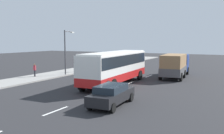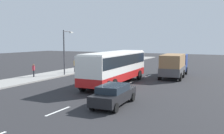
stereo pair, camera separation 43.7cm
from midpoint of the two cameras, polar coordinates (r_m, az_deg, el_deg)
ground_plane at (r=26.69m, az=-1.13°, el=-3.65°), size 120.00×120.00×0.00m
sidewalk_curb at (r=32.02m, az=-15.98°, el=-2.11°), size 80.00×4.00×0.15m
lane_centreline at (r=21.40m, az=-2.90°, el=-6.09°), size 25.40×0.16×0.01m
coach_bus at (r=25.58m, az=0.25°, el=0.60°), size 11.08×3.11×3.32m
cargo_truck at (r=31.75m, az=13.42°, el=0.59°), size 7.98×3.07×2.81m
car_black_sedan at (r=17.59m, az=-0.35°, el=-6.16°), size 4.67×2.05×1.46m
pedestrian_near_curb at (r=31.62m, az=-17.60°, el=-0.53°), size 0.32×0.32×1.53m
pedestrian_at_crossing at (r=34.89m, az=-8.67°, el=0.57°), size 0.32×0.32×1.79m
street_lamp at (r=32.60m, az=-10.88°, el=4.13°), size 1.93×0.24×5.59m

